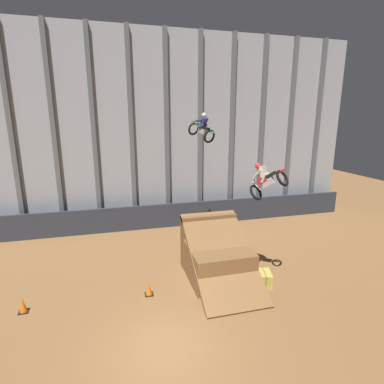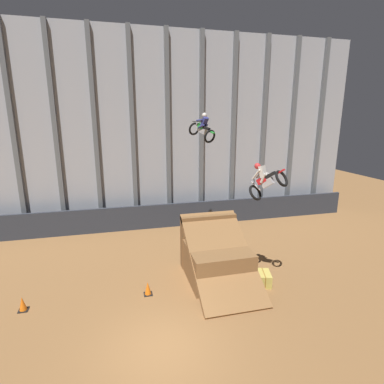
{
  "view_description": "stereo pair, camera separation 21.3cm",
  "coord_description": "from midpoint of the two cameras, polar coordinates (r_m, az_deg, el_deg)",
  "views": [
    {
      "loc": [
        -1.25,
        -8.19,
        7.32
      ],
      "look_at": [
        2.53,
        6.08,
        3.66
      ],
      "focal_mm": 28.0,
      "sensor_mm": 36.0,
      "label": 1
    },
    {
      "loc": [
        -1.04,
        -8.24,
        7.32
      ],
      "look_at": [
        2.53,
        6.08,
        3.66
      ],
      "focal_mm": 28.0,
      "sensor_mm": 36.0,
      "label": 2
    }
  ],
  "objects": [
    {
      "name": "rider_bike_right_air",
      "position": [
        12.83,
        13.52,
        2.14
      ],
      "size": [
        1.51,
        1.79,
        1.67
      ],
      "rotation": [
        -0.59,
        0.0,
        0.57
      ],
      "color": "black"
    },
    {
      "name": "traffic_cone_near_ramp",
      "position": [
        14.03,
        -29.91,
        -18.23
      ],
      "size": [
        0.36,
        0.36,
        0.58
      ],
      "color": "black",
      "rests_on": "ground_plane"
    },
    {
      "name": "rider_bike_left_air",
      "position": [
        16.57,
        1.56,
        12.0
      ],
      "size": [
        1.31,
        1.87,
        1.62
      ],
      "rotation": [
        0.26,
        0.0,
        0.4
      ],
      "color": "black"
    },
    {
      "name": "dirt_ramp",
      "position": [
        14.51,
        4.12,
        -12.1
      ],
      "size": [
        2.79,
        4.55,
        2.82
      ],
      "color": "brown",
      "rests_on": "ground_plane"
    },
    {
      "name": "ground_plane",
      "position": [
        11.06,
        -5.82,
        -27.6
      ],
      "size": [
        60.0,
        60.0,
        0.0
      ],
      "primitive_type": "plane",
      "color": "olive"
    },
    {
      "name": "traffic_cone_arena_edge",
      "position": [
        13.47,
        -8.68,
        -17.76
      ],
      "size": [
        0.36,
        0.36,
        0.58
      ],
      "color": "black",
      "rests_on": "ground_plane"
    },
    {
      "name": "lower_barrier",
      "position": [
        20.45,
        -10.87,
        -4.89
      ],
      "size": [
        31.36,
        0.2,
        1.64
      ],
      "color": "#2D333D",
      "rests_on": "ground_plane"
    },
    {
      "name": "arena_back_wall",
      "position": [
        20.43,
        -11.82,
        11.16
      ],
      "size": [
        32.0,
        0.4,
        12.89
      ],
      "color": "#A3A8B2",
      "rests_on": "ground_plane"
    },
    {
      "name": "hay_bale_trackside",
      "position": [
        14.46,
        13.13,
        -15.63
      ],
      "size": [
        0.83,
        1.03,
        0.57
      ],
      "rotation": [
        0.0,
        0.0,
        1.29
      ],
      "color": "#CCB751",
      "rests_on": "ground_plane"
    }
  ]
}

